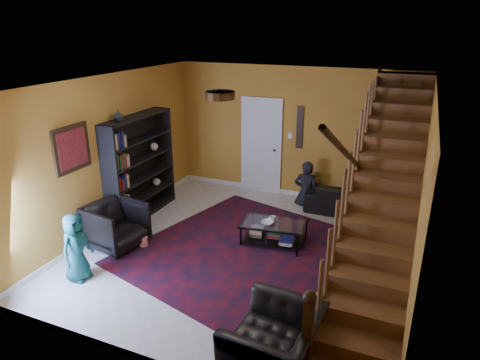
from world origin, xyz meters
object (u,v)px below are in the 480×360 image
(bookshelf, at_px, (141,169))
(armchair_left, at_px, (116,225))
(sofa, at_px, (356,200))
(coffee_table, at_px, (274,232))
(armchair_right, at_px, (274,343))

(bookshelf, relative_size, armchair_left, 2.30)
(sofa, distance_m, coffee_table, 2.16)
(armchair_left, relative_size, armchair_right, 0.81)
(sofa, bearing_deg, bookshelf, 22.62)
(armchair_left, bearing_deg, sofa, -40.83)
(sofa, height_order, armchair_right, armchair_right)
(sofa, distance_m, armchair_right, 4.55)
(armchair_left, height_order, armchair_right, armchair_left)
(armchair_left, relative_size, coffee_table, 0.76)
(bookshelf, distance_m, armchair_left, 1.44)
(bookshelf, distance_m, coffee_table, 2.89)
(armchair_left, distance_m, coffee_table, 2.69)
(sofa, relative_size, coffee_table, 1.73)
(armchair_right, bearing_deg, coffee_table, -157.74)
(bookshelf, relative_size, coffee_table, 1.75)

